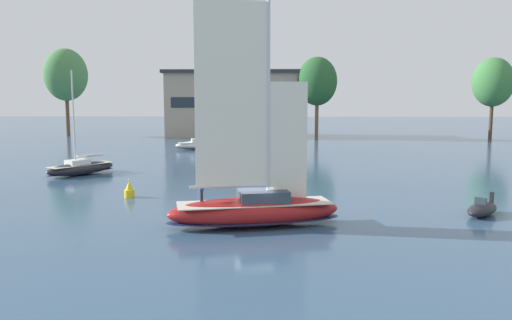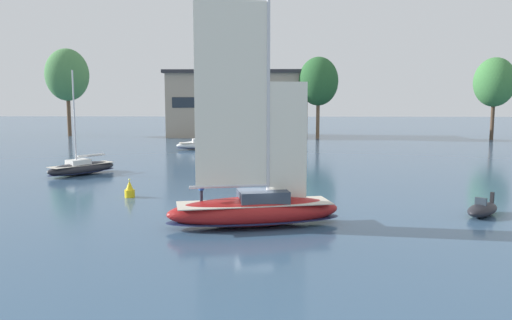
{
  "view_description": "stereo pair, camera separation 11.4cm",
  "coord_description": "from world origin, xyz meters",
  "px_view_note": "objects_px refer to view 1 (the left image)",
  "views": [
    {
      "loc": [
        1.12,
        -31.42,
        8.15
      ],
      "look_at": [
        0.0,
        3.0,
        3.92
      ],
      "focal_mm": 35.0,
      "sensor_mm": 36.0,
      "label": 1
    },
    {
      "loc": [
        1.23,
        -31.42,
        8.15
      ],
      "look_at": [
        0.0,
        3.0,
        3.92
      ],
      "focal_mm": 35.0,
      "sensor_mm": 36.0,
      "label": 2
    }
  ],
  "objects_px": {
    "tree_shore_left": "(317,82)",
    "tree_shore_right": "(493,82)",
    "motor_tender": "(482,209)",
    "sailboat_main": "(255,207)",
    "sailboat_moored_near_marina": "(201,145)",
    "channel_buoy": "(129,190)",
    "tree_shore_center": "(66,75)",
    "sailboat_moored_mid_channel": "(81,168)"
  },
  "relations": [
    {
      "from": "tree_shore_left",
      "to": "tree_shore_right",
      "type": "bearing_deg",
      "value": -4.0
    },
    {
      "from": "motor_tender",
      "to": "sailboat_main",
      "type": "bearing_deg",
      "value": -168.32
    },
    {
      "from": "motor_tender",
      "to": "sailboat_moored_near_marina",
      "type": "bearing_deg",
      "value": 120.01
    },
    {
      "from": "sailboat_moored_near_marina",
      "to": "tree_shore_right",
      "type": "bearing_deg",
      "value": 21.0
    },
    {
      "from": "channel_buoy",
      "to": "sailboat_main",
      "type": "bearing_deg",
      "value": -40.04
    },
    {
      "from": "sailboat_moored_near_marina",
      "to": "tree_shore_center",
      "type": "bearing_deg",
      "value": 139.7
    },
    {
      "from": "tree_shore_left",
      "to": "motor_tender",
      "type": "relative_size",
      "value": 4.36
    },
    {
      "from": "tree_shore_center",
      "to": "sailboat_main",
      "type": "relative_size",
      "value": 1.22
    },
    {
      "from": "channel_buoy",
      "to": "tree_shore_right",
      "type": "bearing_deg",
      "value": 47.54
    },
    {
      "from": "sailboat_moored_near_marina",
      "to": "motor_tender",
      "type": "height_order",
      "value": "sailboat_moored_near_marina"
    },
    {
      "from": "tree_shore_center",
      "to": "tree_shore_right",
      "type": "distance_m",
      "value": 89.0
    },
    {
      "from": "tree_shore_left",
      "to": "tree_shore_right",
      "type": "distance_m",
      "value": 34.58
    },
    {
      "from": "tree_shore_left",
      "to": "tree_shore_right",
      "type": "xyz_separation_m",
      "value": [
        34.49,
        -2.41,
        -0.29
      ]
    },
    {
      "from": "tree_shore_left",
      "to": "tree_shore_center",
      "type": "bearing_deg",
      "value": 174.88
    },
    {
      "from": "sailboat_moored_mid_channel",
      "to": "motor_tender",
      "type": "xyz_separation_m",
      "value": [
        35.37,
        -17.95,
        -0.29
      ]
    },
    {
      "from": "sailboat_moored_near_marina",
      "to": "sailboat_moored_mid_channel",
      "type": "distance_m",
      "value": 28.89
    },
    {
      "from": "tree_shore_center",
      "to": "sailboat_moored_mid_channel",
      "type": "distance_m",
      "value": 62.19
    },
    {
      "from": "tree_shore_right",
      "to": "sailboat_moored_mid_channel",
      "type": "distance_m",
      "value": 81.3
    },
    {
      "from": "sailboat_moored_near_marina",
      "to": "channel_buoy",
      "type": "bearing_deg",
      "value": -90.61
    },
    {
      "from": "tree_shore_left",
      "to": "tree_shore_center",
      "type": "xyz_separation_m",
      "value": [
        -54.19,
        4.85,
        1.63
      ]
    },
    {
      "from": "sailboat_main",
      "to": "motor_tender",
      "type": "distance_m",
      "value": 16.18
    },
    {
      "from": "sailboat_moored_near_marina",
      "to": "sailboat_main",
      "type": "bearing_deg",
      "value": -77.97
    },
    {
      "from": "motor_tender",
      "to": "tree_shore_center",
      "type": "bearing_deg",
      "value": 128.99
    },
    {
      "from": "tree_shore_left",
      "to": "sailboat_moored_mid_channel",
      "type": "bearing_deg",
      "value": -120.34
    },
    {
      "from": "tree_shore_left",
      "to": "tree_shore_center",
      "type": "relative_size",
      "value": 0.88
    },
    {
      "from": "tree_shore_left",
      "to": "sailboat_main",
      "type": "xyz_separation_m",
      "value": [
        -10.3,
        -72.2,
        -10.47
      ]
    },
    {
      "from": "sailboat_moored_mid_channel",
      "to": "sailboat_main",
      "type": "bearing_deg",
      "value": -47.36
    },
    {
      "from": "sailboat_moored_mid_channel",
      "to": "motor_tender",
      "type": "distance_m",
      "value": 39.67
    },
    {
      "from": "motor_tender",
      "to": "tree_shore_right",
      "type": "bearing_deg",
      "value": 66.47
    },
    {
      "from": "sailboat_moored_mid_channel",
      "to": "tree_shore_right",
      "type": "bearing_deg",
      "value": 37.05
    },
    {
      "from": "sailboat_moored_mid_channel",
      "to": "channel_buoy",
      "type": "distance_m",
      "value": 15.0
    },
    {
      "from": "tree_shore_center",
      "to": "motor_tender",
      "type": "bearing_deg",
      "value": -51.01
    },
    {
      "from": "tree_shore_center",
      "to": "channel_buoy",
      "type": "relative_size",
      "value": 12.18
    },
    {
      "from": "tree_shore_center",
      "to": "channel_buoy",
      "type": "xyz_separation_m",
      "value": [
        33.11,
        -68.0,
        -12.7
      ]
    },
    {
      "from": "tree_shore_right",
      "to": "motor_tender",
      "type": "distance_m",
      "value": 73.36
    },
    {
      "from": "sailboat_main",
      "to": "motor_tender",
      "type": "bearing_deg",
      "value": 11.68
    },
    {
      "from": "tree_shore_right",
      "to": "sailboat_main",
      "type": "relative_size",
      "value": 1.05
    },
    {
      "from": "sailboat_main",
      "to": "channel_buoy",
      "type": "distance_m",
      "value": 14.09
    },
    {
      "from": "tree_shore_left",
      "to": "sailboat_moored_near_marina",
      "type": "relative_size",
      "value": 1.43
    },
    {
      "from": "tree_shore_center",
      "to": "tree_shore_left",
      "type": "bearing_deg",
      "value": -5.12
    },
    {
      "from": "tree_shore_right",
      "to": "sailboat_moored_near_marina",
      "type": "height_order",
      "value": "tree_shore_right"
    },
    {
      "from": "tree_shore_center",
      "to": "motor_tender",
      "type": "height_order",
      "value": "tree_shore_center"
    }
  ]
}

